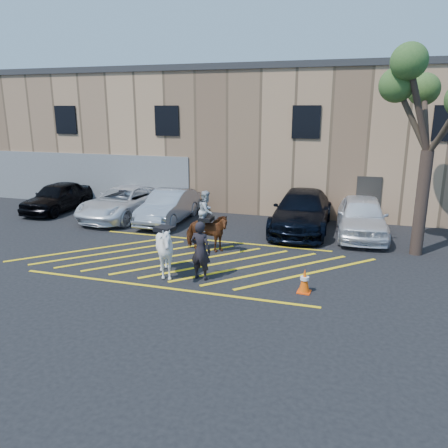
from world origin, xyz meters
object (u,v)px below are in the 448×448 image
(handler, at_px, (201,250))
(tree, at_px, (434,94))
(saddled_white, at_px, (165,250))
(traffic_cone, at_px, (304,281))
(car_blue_suv, at_px, (302,211))
(car_white_suv, at_px, (362,216))
(mounted_bay, at_px, (206,227))
(car_white_pickup, at_px, (124,202))
(car_black_suv, at_px, (58,197))
(car_silver_sedan, at_px, (169,206))

(handler, distance_m, tree, 9.46)
(saddled_white, xyz_separation_m, traffic_cone, (4.36, 0.08, -0.54))
(car_blue_suv, xyz_separation_m, traffic_cone, (0.95, -6.91, -0.48))
(car_blue_suv, distance_m, car_white_suv, 2.54)
(mounted_bay, bearing_deg, tree, 14.70)
(mounted_bay, distance_m, tree, 9.09)
(car_white_pickup, relative_size, traffic_cone, 7.44)
(car_black_suv, height_order, mounted_bay, mounted_bay)
(car_white_suv, xyz_separation_m, saddled_white, (-5.93, -6.71, 0.07))
(car_black_suv, relative_size, handler, 2.38)
(saddled_white, distance_m, traffic_cone, 4.40)
(handler, height_order, tree, tree)
(car_white_pickup, bearing_deg, car_white_suv, 5.72)
(car_white_pickup, height_order, car_white_suv, car_white_suv)
(car_white_pickup, height_order, mounted_bay, mounted_bay)
(mounted_bay, distance_m, saddled_white, 2.85)
(car_silver_sedan, distance_m, traffic_cone, 9.59)
(car_blue_suv, bearing_deg, handler, -109.12)
(car_blue_suv, bearing_deg, car_silver_sedan, -175.91)
(handler, distance_m, saddled_white, 1.13)
(car_black_suv, relative_size, car_silver_sedan, 0.98)
(car_blue_suv, bearing_deg, tree, -26.62)
(car_white_suv, relative_size, tree, 0.67)
(car_white_suv, height_order, traffic_cone, car_white_suv)
(car_black_suv, relative_size, tree, 0.61)
(car_white_pickup, relative_size, tree, 0.74)
(handler, bearing_deg, car_white_suv, -117.72)
(car_white_pickup, bearing_deg, mounted_bay, -28.91)
(car_white_pickup, relative_size, car_blue_suv, 0.93)
(handler, bearing_deg, car_silver_sedan, -49.72)
(saddled_white, bearing_deg, car_black_suv, 143.35)
(car_white_pickup, xyz_separation_m, saddled_white, (5.21, -6.62, 0.15))
(car_white_suv, distance_m, handler, 8.11)
(car_black_suv, relative_size, saddled_white, 2.34)
(car_blue_suv, relative_size, car_white_suv, 1.19)
(mounted_bay, bearing_deg, saddled_white, -97.90)
(car_white_pickup, height_order, saddled_white, saddled_white)
(mounted_bay, distance_m, traffic_cone, 4.86)
(car_blue_suv, height_order, mounted_bay, mounted_bay)
(car_black_suv, height_order, saddled_white, saddled_white)
(car_silver_sedan, bearing_deg, car_blue_suv, 4.01)
(tree, bearing_deg, car_white_pickup, 172.04)
(car_silver_sedan, bearing_deg, saddled_white, -67.55)
(car_black_suv, xyz_separation_m, car_blue_suv, (12.63, 0.13, 0.08))
(car_white_pickup, bearing_deg, traffic_cone, -29.11)
(car_white_suv, xyz_separation_m, tree, (1.95, -1.93, 4.86))
(car_silver_sedan, height_order, handler, handler)
(car_silver_sedan, distance_m, car_blue_suv, 6.18)
(handler, xyz_separation_m, mounted_bay, (-0.72, 2.62, 0.00))
(saddled_white, distance_m, tree, 10.39)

